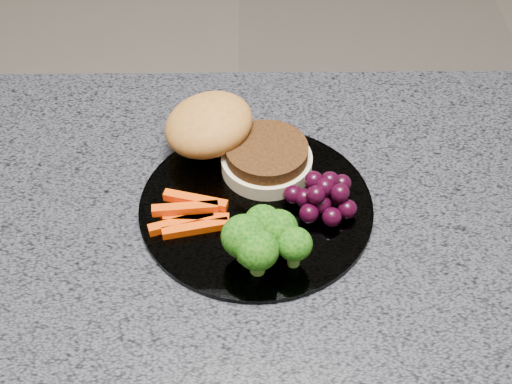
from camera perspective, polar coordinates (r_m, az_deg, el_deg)
countertop at (r=0.78m, az=-3.24°, el=-5.04°), size 1.20×0.60×0.04m
plate at (r=0.79m, az=0.00°, el=-1.15°), size 0.26×0.26×0.01m
burger at (r=0.83m, az=-2.17°, el=4.23°), size 0.20×0.17×0.06m
carrot_sticks at (r=0.77m, az=-5.23°, el=-1.81°), size 0.09×0.06×0.02m
broccoli at (r=0.72m, az=0.60°, el=-3.65°), size 0.09×0.08×0.06m
grape_bunch at (r=0.78m, az=5.44°, el=-0.31°), size 0.08×0.07×0.04m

